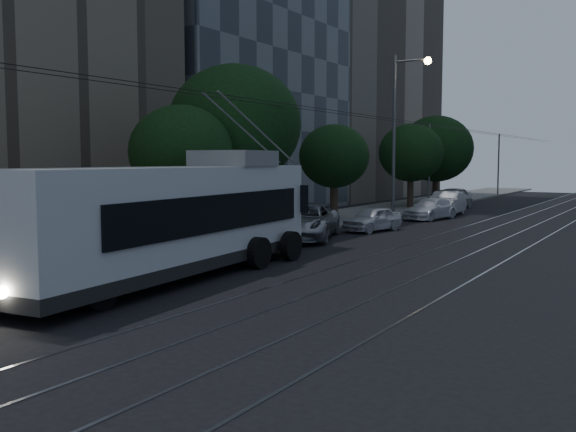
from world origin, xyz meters
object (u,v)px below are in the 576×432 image
(streetlamp_far, at_px, (401,120))
(pickup_silver, at_px, (303,221))
(car_white_d, at_px, (452,198))
(car_white_b, at_px, (430,209))
(car_white_c, at_px, (446,204))
(trolleybus, at_px, (176,219))
(car_white_a, at_px, (373,219))

(streetlamp_far, bearing_deg, pickup_silver, -87.76)
(streetlamp_far, bearing_deg, car_white_d, 86.23)
(car_white_b, xyz_separation_m, car_white_c, (0.00, 2.98, 0.13))
(car_white_c, bearing_deg, trolleybus, -94.96)
(trolleybus, height_order, car_white_d, trolleybus)
(car_white_b, relative_size, streetlamp_far, 0.43)
(trolleybus, distance_m, car_white_c, 25.02)
(car_white_d, bearing_deg, streetlamp_far, -88.94)
(car_white_c, bearing_deg, car_white_b, -94.50)
(car_white_b, bearing_deg, car_white_d, 109.12)
(pickup_silver, distance_m, car_white_a, 4.74)
(car_white_b, height_order, car_white_d, car_white_d)
(car_white_d, relative_size, streetlamp_far, 0.46)
(pickup_silver, xyz_separation_m, car_white_b, (1.60, 12.16, -0.18))
(streetlamp_far, bearing_deg, car_white_a, -77.39)
(car_white_a, distance_m, streetlamp_far, 9.73)
(car_white_a, relative_size, car_white_d, 0.78)
(car_white_a, relative_size, streetlamp_far, 0.36)
(trolleybus, height_order, pickup_silver, trolleybus)
(car_white_a, relative_size, car_white_c, 0.78)
(car_white_b, xyz_separation_m, car_white_d, (-1.52, 9.04, 0.15))
(car_white_a, bearing_deg, pickup_silver, -94.40)
(trolleybus, xyz_separation_m, car_white_b, (0.20, 22.02, -1.13))
(trolleybus, height_order, car_white_c, trolleybus)
(car_white_b, bearing_deg, car_white_a, -82.71)
(car_white_a, height_order, streetlamp_far, streetlamp_far)
(pickup_silver, distance_m, car_white_d, 21.20)
(car_white_a, xyz_separation_m, streetlamp_far, (-1.79, 7.98, 5.28))
(car_white_d, bearing_deg, trolleybus, -82.74)
(car_white_a, distance_m, car_white_c, 10.59)
(streetlamp_far, bearing_deg, car_white_b, -10.37)
(car_white_d, bearing_deg, pickup_silver, -85.39)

